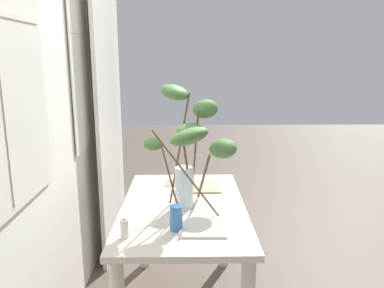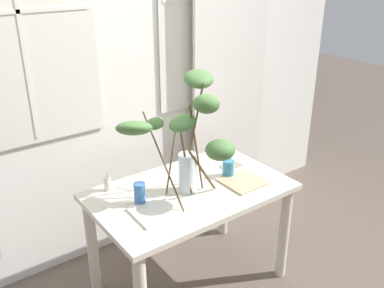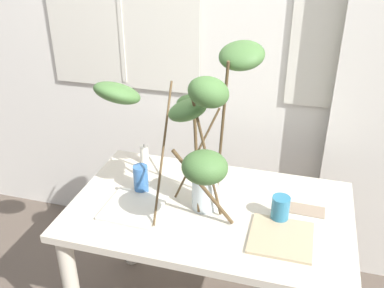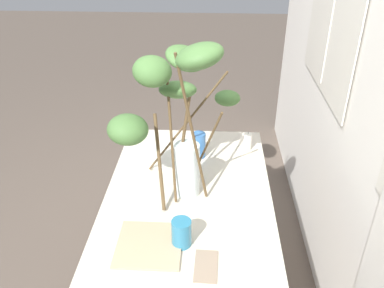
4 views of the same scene
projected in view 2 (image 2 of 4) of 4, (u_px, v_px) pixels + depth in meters
name	position (u px, v px, depth m)	size (l,w,h in m)	color
ground	(191.00, 281.00, 2.95)	(14.00, 14.00, 0.00)	brown
back_wall_with_windows	(125.00, 62.00, 2.96)	(4.12, 0.14, 2.76)	silver
curtain_sheer_side	(231.00, 73.00, 3.37)	(0.72, 0.03, 2.45)	silver
dining_table	(190.00, 206.00, 2.71)	(1.23, 0.75, 0.74)	beige
vase_with_branches	(188.00, 132.00, 2.41)	(0.72, 0.58, 0.75)	silver
drinking_glass_blue_left	(140.00, 194.00, 2.47)	(0.07, 0.07, 0.13)	#386BAD
drinking_glass_blue_right	(228.00, 168.00, 2.79)	(0.08, 0.08, 0.11)	teal
plate_square_left	(155.00, 212.00, 2.40)	(0.25, 0.25, 0.01)	silver
plate_square_right	(243.00, 181.00, 2.73)	(0.25, 0.25, 0.01)	tan
napkin_folded	(231.00, 166.00, 2.94)	(0.16, 0.08, 0.00)	gray
pillar_candle	(107.00, 183.00, 2.62)	(0.04, 0.04, 0.11)	silver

